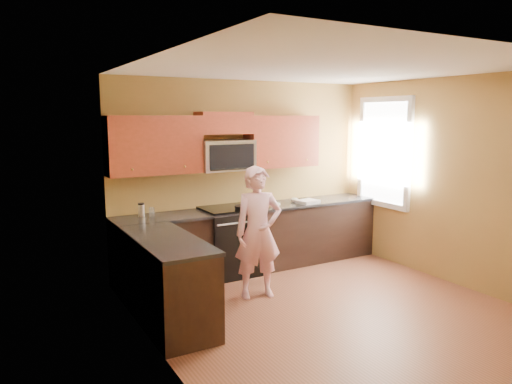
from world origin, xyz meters
TOP-DOWN VIEW (x-y plane):
  - floor at (0.00, 0.00)m, footprint 4.00×4.00m
  - ceiling at (0.00, 0.00)m, footprint 4.00×4.00m
  - wall_back at (0.00, 2.00)m, footprint 4.00×0.00m
  - wall_front at (0.00, -2.00)m, footprint 4.00×0.00m
  - wall_left at (-2.00, 0.00)m, footprint 0.00×4.00m
  - wall_right at (2.00, 0.00)m, footprint 0.00×4.00m
  - cabinet_back_run at (0.00, 1.70)m, footprint 4.00×0.60m
  - cabinet_left_run at (-1.70, 0.60)m, footprint 0.60×1.60m
  - countertop_back at (0.00, 1.69)m, footprint 4.00×0.62m
  - countertop_left at (-1.69, 0.60)m, footprint 0.62×1.60m
  - stove at (-0.40, 1.68)m, footprint 0.76×0.65m
  - microwave at (-0.40, 1.80)m, footprint 0.76×0.40m
  - upper_cab_left at (-1.39, 1.83)m, footprint 1.22×0.33m
  - upper_cab_right at (0.54, 1.83)m, footprint 1.12×0.33m
  - upper_cab_over_mw at (-0.40, 1.83)m, footprint 0.76×0.33m
  - window at (1.98, 1.20)m, footprint 0.06×1.06m
  - woman at (-0.48, 0.75)m, footprint 0.66×0.50m
  - frying_pan at (-0.30, 1.42)m, footprint 0.43×0.54m
  - butter_tub at (0.01, 1.69)m, footprint 0.14×0.14m
  - toast_slice at (0.16, 1.59)m, footprint 0.11×0.11m
  - napkin_a at (0.28, 1.55)m, footprint 0.14×0.15m
  - napkin_b at (0.71, 1.72)m, footprint 0.13×0.14m
  - dish_towel at (0.81, 1.53)m, footprint 0.34×0.29m
  - travel_mug at (-1.60, 1.81)m, footprint 0.10×0.10m
  - glass_a at (-1.48, 1.74)m, footprint 0.07×0.07m

SIDE VIEW (x-z plane):
  - floor at x=0.00m, z-range 0.00..0.00m
  - cabinet_back_run at x=0.00m, z-range 0.00..0.88m
  - cabinet_left_run at x=-1.70m, z-range 0.00..0.88m
  - stove at x=-0.40m, z-range 0.00..0.95m
  - woman at x=-0.48m, z-range 0.00..1.60m
  - countertop_back at x=0.00m, z-range 0.88..0.92m
  - countertop_left at x=-1.69m, z-range 0.88..0.92m
  - butter_tub at x=0.01m, z-range 0.87..0.97m
  - travel_mug at x=-1.60m, z-range 0.83..1.01m
  - toast_slice at x=0.16m, z-range 0.92..0.93m
  - dish_towel at x=0.81m, z-range 0.92..0.97m
  - frying_pan at x=-0.30m, z-range 0.92..0.98m
  - napkin_a at x=0.28m, z-range 0.92..0.98m
  - napkin_b at x=0.71m, z-range 0.92..0.99m
  - glass_a at x=-1.48m, z-range 0.92..1.04m
  - wall_back at x=0.00m, z-range -0.65..3.35m
  - wall_front at x=0.00m, z-range -0.65..3.35m
  - wall_left at x=-2.00m, z-range -0.65..3.35m
  - wall_right at x=2.00m, z-range -0.65..3.35m
  - microwave at x=-0.40m, z-range 1.24..1.66m
  - upper_cab_left at x=-1.39m, z-range 1.07..1.82m
  - upper_cab_right at x=0.54m, z-range 1.07..1.82m
  - window at x=1.98m, z-range 0.82..2.48m
  - upper_cab_over_mw at x=-0.40m, z-range 1.95..2.25m
  - ceiling at x=0.00m, z-range 2.70..2.70m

